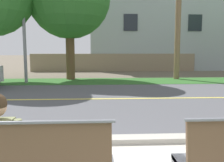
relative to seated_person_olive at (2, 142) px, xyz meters
name	(u,v)px	position (x,y,z in m)	size (l,w,h in m)	color
ground_plane	(111,92)	(1.62, 7.31, -0.68)	(140.00, 140.00, 0.00)	#665B4C
curb_edge	(127,140)	(1.62, 1.66, -0.62)	(44.00, 0.30, 0.11)	#ADA89E
street_asphalt	(114,99)	(1.62, 5.81, -0.67)	(52.00, 8.00, 0.01)	#515156
road_centre_line	(114,99)	(1.62, 5.81, -0.67)	(48.00, 0.14, 0.01)	#E0CC4C
far_verge_grass	(108,81)	(1.62, 10.79, -0.67)	(48.00, 2.80, 0.02)	#2D6026
seated_person_olive	(2,142)	(0.00, 0.00, 0.00)	(0.52, 0.68, 1.25)	#333D56
streetlamp	(24,9)	(-2.68, 10.60, 3.12)	(0.24, 2.10, 6.59)	gray
garden_wall	(114,63)	(2.29, 17.09, 0.02)	(13.00, 0.36, 1.40)	gray
house_across_street	(154,26)	(6.20, 20.29, 3.15)	(12.36, 6.91, 7.56)	#A3ADB2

